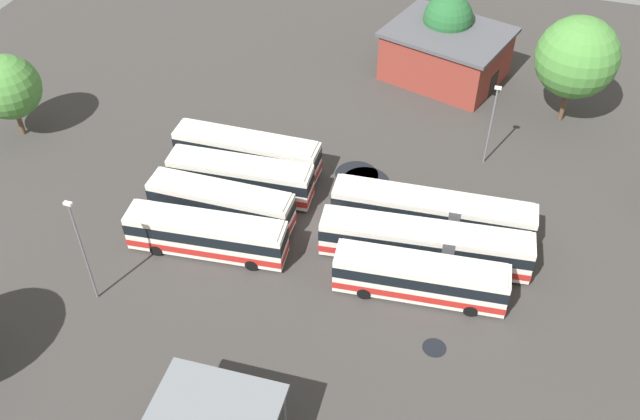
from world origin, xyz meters
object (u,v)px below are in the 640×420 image
object	(u,v)px
bus_row0_slot1	(433,213)
bus_row0_slot2	(426,244)
bus_row1_slot0	(247,152)
tree_west_edge	(448,19)
depot_building	(446,54)
tree_north_edge	(577,57)
maintenance_shelter	(212,417)
tree_east_edge	(8,87)
bus_row1_slot2	(221,204)
bus_row1_slot1	(240,177)
bus_row0_slot3	(420,278)
lamp_post_by_building	(491,122)
lamp_post_mid_lot	(82,248)
bus_row1_slot3	(206,235)

from	to	relation	value
bus_row0_slot1	bus_row0_slot2	size ratio (longest dim) A/B	1.00
bus_row1_slot0	tree_west_edge	bearing A→B (deg)	-120.30
bus_row0_slot2	depot_building	distance (m)	26.56
tree_west_edge	tree_north_edge	distance (m)	13.83
maintenance_shelter	tree_west_edge	world-z (taller)	tree_west_edge
tree_east_edge	bus_row1_slot0	bearing A→B (deg)	-175.53
bus_row0_slot1	bus_row1_slot2	distance (m)	16.55
bus_row0_slot1	tree_north_edge	world-z (taller)	tree_north_edge
bus_row1_slot1	tree_north_edge	xyz separation A→B (m)	(-24.50, -19.35, 4.84)
bus_row0_slot3	depot_building	bearing A→B (deg)	-82.65
bus_row0_slot3	bus_row1_slot0	xyz separation A→B (m)	(17.13, -9.61, 0.00)
bus_row1_slot0	lamp_post_by_building	xyz separation A→B (m)	(-19.36, -7.26, 2.48)
bus_row0_slot1	tree_east_edge	size ratio (longest dim) A/B	2.00
bus_row0_slot2	bus_row0_slot3	size ratio (longest dim) A/B	1.28
lamp_post_by_building	lamp_post_mid_lot	xyz separation A→B (m)	(24.03, 24.24, 0.68)
bus_row0_slot2	bus_row1_slot0	xyz separation A→B (m)	(16.80, -6.16, -0.00)
lamp_post_mid_lot	bus_row0_slot1	bearing A→B (deg)	-146.12
bus_row1_slot1	bus_row1_slot3	bearing A→B (deg)	91.80
depot_building	bus_row0_slot3	bearing A→B (deg)	97.35
bus_row0_slot1	lamp_post_by_building	distance (m)	10.58
bus_row1_slot0	tree_east_edge	world-z (taller)	tree_east_edge
bus_row1_slot1	maintenance_shelter	world-z (taller)	maintenance_shelter
bus_row0_slot3	maintenance_shelter	xyz separation A→B (m)	(8.53, 15.79, 2.19)
bus_row0_slot3	depot_building	distance (m)	30.03
lamp_post_mid_lot	bus_row1_slot3	bearing A→B (deg)	-130.55
maintenance_shelter	tree_east_edge	size ratio (longest dim) A/B	0.95
bus_row0_slot1	maintenance_shelter	distance (m)	24.23
maintenance_shelter	bus_row0_slot3	bearing A→B (deg)	-118.38
bus_row1_slot2	bus_row1_slot0	bearing A→B (deg)	-84.76
tree_east_edge	bus_row1_slot2	bearing A→B (deg)	167.17
bus_row1_slot1	tree_west_edge	size ratio (longest dim) A/B	1.50
bus_row1_slot2	depot_building	xyz separation A→B (m)	(-12.67, -26.95, 0.82)
maintenance_shelter	tree_north_edge	distance (m)	44.77
bus_row1_slot2	depot_building	size ratio (longest dim) A/B	0.86
bus_row0_slot3	bus_row1_slot2	distance (m)	16.74
bus_row1_slot1	bus_row0_slot1	bearing A→B (deg)	-177.70
tree_west_edge	bus_row0_slot2	bearing A→B (deg)	98.10
bus_row1_slot1	tree_north_edge	size ratio (longest dim) A/B	1.17
lamp_post_by_building	tree_north_edge	size ratio (longest dim) A/B	0.75
bus_row0_slot3	bus_row1_slot3	xyz separation A→B (m)	(16.12, 0.73, -0.00)
bus_row1_slot0	tree_west_edge	distance (m)	25.65
bus_row0_slot1	lamp_post_mid_lot	size ratio (longest dim) A/B	1.73
bus_row1_slot3	lamp_post_by_building	xyz separation A→B (m)	(-18.35, -17.60, 2.48)
bus_row0_slot2	lamp_post_mid_lot	world-z (taller)	lamp_post_mid_lot
tree_north_edge	bus_row0_slot1	bearing A→B (deg)	65.23
lamp_post_by_building	bus_row0_slot1	bearing A→B (deg)	74.72
bus_row1_slot0	maintenance_shelter	distance (m)	26.91
lamp_post_mid_lot	tree_east_edge	distance (m)	22.90
bus_row1_slot3	maintenance_shelter	size ratio (longest dim) A/B	1.65
bus_row0_slot1	lamp_post_by_building	size ratio (longest dim) A/B	2.04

